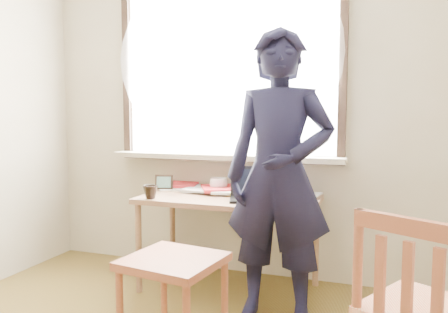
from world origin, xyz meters
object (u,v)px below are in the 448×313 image
(work_chair, at_px, (174,271))
(person, at_px, (279,177))
(desk, at_px, (229,207))
(mug_white, at_px, (219,185))
(laptop, at_px, (254,192))
(mug_dark, at_px, (150,192))

(work_chair, distance_m, person, 0.83)
(desk, bearing_deg, mug_white, 129.60)
(laptop, relative_size, mug_white, 2.86)
(desk, xyz_separation_m, person, (0.43, -0.34, 0.28))
(person, bearing_deg, desk, 140.76)
(laptop, height_order, mug_white, laptop)
(mug_white, distance_m, mug_dark, 0.55)
(desk, distance_m, mug_white, 0.25)
(laptop, xyz_separation_m, mug_dark, (-0.69, -0.21, -0.01))
(desk, relative_size, person, 0.71)
(mug_dark, bearing_deg, person, -6.09)
(laptop, height_order, person, person)
(work_chair, bearing_deg, laptop, 74.85)
(mug_dark, xyz_separation_m, person, (0.93, -0.10, 0.16))
(person, bearing_deg, mug_white, 137.33)
(desk, distance_m, work_chair, 0.87)
(desk, relative_size, work_chair, 2.32)
(desk, relative_size, mug_white, 9.31)
(desk, bearing_deg, mug_dark, -153.66)
(laptop, distance_m, mug_dark, 0.72)
(mug_white, height_order, mug_dark, mug_white)
(laptop, height_order, work_chair, laptop)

